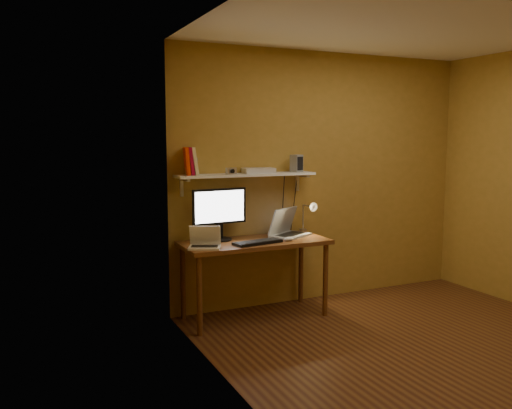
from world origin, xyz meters
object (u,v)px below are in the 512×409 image
wall_shelf (246,175)px  mouse (289,239)px  desk (255,249)px  netbook (205,242)px  monitor (220,211)px  shelf_camera (231,171)px  speaker_left (191,166)px  desk_lamp (309,213)px  speaker_right (296,163)px  laptop (287,229)px  router (259,170)px  keyboard (258,242)px

wall_shelf → mouse: size_ratio=13.23×
desk → wall_shelf: wall_shelf is taller
netbook → monitor: bearing=73.7°
netbook → shelf_camera: bearing=59.1°
wall_shelf → speaker_left: speaker_left is taller
wall_shelf → shelf_camera: bearing=-157.4°
netbook → mouse: (0.83, -0.03, -0.04)m
mouse → wall_shelf: bearing=116.4°
speaker_left → desk_lamp: bearing=-6.6°
netbook → speaker_right: (1.09, 0.30, 0.66)m
laptop → shelf_camera: shelf_camera is taller
desk_lamp → speaker_right: size_ratio=2.16×
desk → speaker_left: size_ratio=8.75×
monitor → router: router is taller
netbook → mouse: size_ratio=3.13×
keyboard → mouse: bearing=-10.1°
wall_shelf → laptop: size_ratio=2.95×
wall_shelf → netbook: 0.84m
monitor → laptop: monitor is taller
speaker_right → shelf_camera: (-0.74, -0.07, -0.05)m
desk_lamp → router: router is taller
keyboard → speaker_left: size_ratio=2.92×
netbook → laptop: bearing=38.2°
laptop → keyboard: laptop is taller
desk_lamp → speaker_left: (-1.21, 0.07, 0.50)m
mouse → desk_lamp: 0.50m
desk → monitor: (-0.29, 0.16, 0.36)m
desk_lamp → netbook: bearing=-168.4°
wall_shelf → shelf_camera: size_ratio=12.35×
speaker_right → router: (-0.41, 0.02, -0.06)m
keyboard → router: bearing=54.1°
keyboard → laptop: bearing=19.3°
monitor → speaker_right: bearing=-2.9°
mouse → speaker_left: bearing=143.9°
monitor → speaker_left: bearing=166.3°
speaker_left → speaker_right: size_ratio=0.92×
wall_shelf → netbook: size_ratio=4.22×
desk → speaker_left: 0.98m
wall_shelf → desk_lamp: bearing=-5.9°
keyboard → mouse: 0.32m
desk → speaker_left: speaker_left is taller
mouse → speaker_right: size_ratio=0.61×
speaker_left → shelf_camera: bearing=-16.5°
wall_shelf → router: 0.14m
wall_shelf → keyboard: (-0.04, -0.34, -0.60)m
mouse → desk_lamp: (0.37, 0.27, 0.19)m
mouse → router: 0.74m
desk → netbook: bearing=-167.4°
netbook → speaker_left: (-0.01, 0.32, 0.65)m
monitor → mouse: 0.71m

